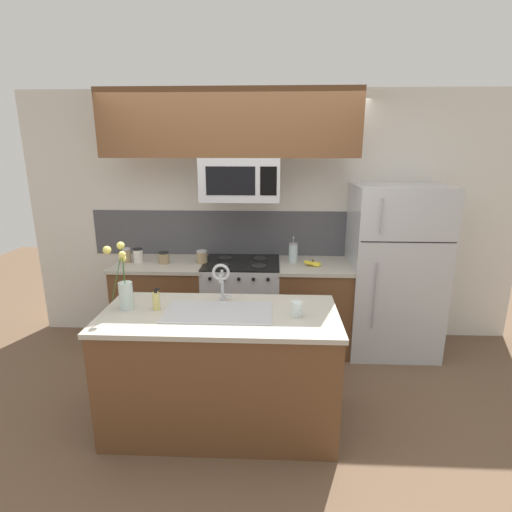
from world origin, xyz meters
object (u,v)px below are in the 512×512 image
(sink_faucet, at_px, (221,277))
(drinking_glass, at_px, (297,309))
(storage_jar_tall, at_px, (127,255))
(storage_jar_short, at_px, (164,258))
(banana_bunch, at_px, (313,264))
(refrigerator, at_px, (393,270))
(storage_jar_medium, at_px, (138,255))
(storage_jar_squat, at_px, (202,257))
(french_press, at_px, (293,253))
(stove_range, at_px, (242,304))
(microwave, at_px, (241,179))
(flower_vase, at_px, (124,288))
(dish_soap_bottle, at_px, (156,301))

(sink_faucet, xyz_separation_m, drinking_glass, (0.55, -0.24, -0.14))
(storage_jar_tall, height_order, storage_jar_short, storage_jar_tall)
(storage_jar_short, bearing_deg, banana_bunch, -1.01)
(refrigerator, xyz_separation_m, banana_bunch, (-0.81, -0.08, 0.08))
(storage_jar_medium, height_order, storage_jar_squat, storage_jar_medium)
(french_press, xyz_separation_m, sink_faucet, (-0.59, -1.11, 0.10))
(stove_range, bearing_deg, refrigerator, 0.75)
(refrigerator, bearing_deg, storage_jar_medium, -179.21)
(french_press, distance_m, sink_faucet, 1.26)
(refrigerator, xyz_separation_m, sink_faucet, (-1.59, -1.07, 0.26))
(sink_faucet, bearing_deg, storage_jar_tall, 136.74)
(storage_jar_short, bearing_deg, french_press, 4.18)
(microwave, height_order, french_press, microwave)
(microwave, xyz_separation_m, sink_faucet, (-0.06, -1.03, -0.64))
(drinking_glass, bearing_deg, flower_vase, 176.13)
(stove_range, relative_size, banana_bunch, 4.90)
(refrigerator, distance_m, banana_bunch, 0.82)
(storage_jar_tall, height_order, dish_soap_bottle, dish_soap_bottle)
(stove_range, xyz_separation_m, storage_jar_short, (-0.78, -0.04, 0.51))
(stove_range, relative_size, storage_jar_squat, 6.96)
(refrigerator, bearing_deg, banana_bunch, -174.28)
(banana_bunch, bearing_deg, refrigerator, 5.72)
(dish_soap_bottle, bearing_deg, french_press, 50.81)
(microwave, bearing_deg, flower_vase, -122.26)
(refrigerator, xyz_separation_m, storage_jar_short, (-2.31, -0.06, 0.12))
(stove_range, bearing_deg, storage_jar_short, -177.42)
(storage_jar_tall, relative_size, sink_faucet, 0.47)
(storage_jar_medium, bearing_deg, french_press, 2.75)
(storage_jar_tall, xyz_separation_m, french_press, (1.69, 0.07, 0.03))
(microwave, bearing_deg, banana_bunch, -3.27)
(drinking_glass, bearing_deg, french_press, 88.54)
(stove_range, distance_m, refrigerator, 1.57)
(storage_jar_tall, relative_size, flower_vase, 0.30)
(refrigerator, distance_m, drinking_glass, 1.67)
(microwave, height_order, flower_vase, microwave)
(french_press, bearing_deg, storage_jar_tall, -177.63)
(microwave, bearing_deg, refrigerator, 1.54)
(stove_range, distance_m, banana_bunch, 0.85)
(storage_jar_squat, bearing_deg, stove_range, 3.75)
(banana_bunch, height_order, sink_faucet, sink_faucet)
(banana_bunch, relative_size, sink_faucet, 0.62)
(storage_jar_tall, distance_m, flower_vase, 1.27)
(storage_jar_tall, xyz_separation_m, banana_bunch, (1.88, -0.05, -0.05))
(storage_jar_medium, height_order, flower_vase, flower_vase)
(microwave, distance_m, dish_soap_bottle, 1.51)
(microwave, xyz_separation_m, refrigerator, (1.52, 0.04, -0.90))
(storage_jar_medium, xyz_separation_m, dish_soap_bottle, (0.53, -1.20, -0.00))
(refrigerator, xyz_separation_m, storage_jar_medium, (-2.57, -0.04, 0.13))
(sink_faucet, bearing_deg, banana_bunch, 51.92)
(stove_range, height_order, drinking_glass, drinking_glass)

